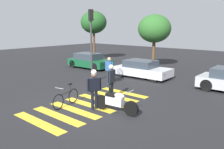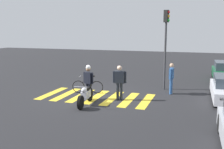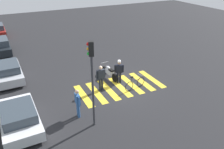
{
  "view_description": "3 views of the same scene",
  "coord_description": "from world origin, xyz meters",
  "px_view_note": "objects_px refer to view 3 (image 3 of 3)",
  "views": [
    {
      "loc": [
        7.53,
        -7.19,
        3.6
      ],
      "look_at": [
        0.05,
        1.62,
        1.21
      ],
      "focal_mm": 36.99,
      "sensor_mm": 36.0,
      "label": 1
    },
    {
      "loc": [
        13.17,
        5.23,
        3.62
      ],
      "look_at": [
        0.1,
        0.91,
        1.28
      ],
      "focal_mm": 43.64,
      "sensor_mm": 36.0,
      "label": 2
    },
    {
      "loc": [
        -12.23,
        6.7,
        7.88
      ],
      "look_at": [
        -0.04,
        0.65,
        1.12
      ],
      "focal_mm": 36.62,
      "sensor_mm": 36.0,
      "label": 3
    }
  ],
  "objects_px": {
    "police_motorcycle": "(109,72)",
    "car_black_suv": "(0,46)",
    "pedestrian_bystander": "(78,102)",
    "car_silver_sedan": "(8,72)",
    "leaning_bicycle": "(135,84)",
    "car_white_van": "(19,117)",
    "officer_by_motorcycle": "(101,76)",
    "traffic_light_pole": "(92,73)",
    "officer_on_foot": "(119,70)"
  },
  "relations": [
    {
      "from": "car_silver_sedan",
      "to": "officer_on_foot",
      "type": "bearing_deg",
      "value": -120.05
    },
    {
      "from": "police_motorcycle",
      "to": "officer_by_motorcycle",
      "type": "xyz_separation_m",
      "value": [
        -1.35,
        1.29,
        0.57
      ]
    },
    {
      "from": "car_white_van",
      "to": "traffic_light_pole",
      "type": "relative_size",
      "value": 0.87
    },
    {
      "from": "leaning_bicycle",
      "to": "officer_by_motorcycle",
      "type": "relative_size",
      "value": 0.98
    },
    {
      "from": "pedestrian_bystander",
      "to": "police_motorcycle",
      "type": "bearing_deg",
      "value": -45.94
    },
    {
      "from": "car_black_suv",
      "to": "traffic_light_pole",
      "type": "xyz_separation_m",
      "value": [
        -13.82,
        -3.85,
        2.4
      ]
    },
    {
      "from": "officer_on_foot",
      "to": "pedestrian_bystander",
      "type": "xyz_separation_m",
      "value": [
        -2.52,
        3.91,
        -0.04
      ]
    },
    {
      "from": "car_silver_sedan",
      "to": "traffic_light_pole",
      "type": "relative_size",
      "value": 0.86
    },
    {
      "from": "officer_on_foot",
      "to": "pedestrian_bystander",
      "type": "distance_m",
      "value": 4.66
    },
    {
      "from": "police_motorcycle",
      "to": "officer_by_motorcycle",
      "type": "bearing_deg",
      "value": 136.37
    },
    {
      "from": "police_motorcycle",
      "to": "pedestrian_bystander",
      "type": "xyz_separation_m",
      "value": [
        -3.52,
        3.64,
        0.53
      ]
    },
    {
      "from": "pedestrian_bystander",
      "to": "car_black_suv",
      "type": "relative_size",
      "value": 0.43
    },
    {
      "from": "officer_by_motorcycle",
      "to": "car_silver_sedan",
      "type": "xyz_separation_m",
      "value": [
        4.45,
        5.52,
        -0.39
      ]
    },
    {
      "from": "police_motorcycle",
      "to": "car_black_suv",
      "type": "height_order",
      "value": "car_black_suv"
    },
    {
      "from": "leaning_bicycle",
      "to": "car_silver_sedan",
      "type": "height_order",
      "value": "car_silver_sedan"
    },
    {
      "from": "car_white_van",
      "to": "car_silver_sedan",
      "type": "bearing_deg",
      "value": 1.18
    },
    {
      "from": "police_motorcycle",
      "to": "officer_on_foot",
      "type": "distance_m",
      "value": 1.19
    },
    {
      "from": "leaning_bicycle",
      "to": "traffic_light_pole",
      "type": "bearing_deg",
      "value": 120.27
    },
    {
      "from": "officer_by_motorcycle",
      "to": "traffic_light_pole",
      "type": "bearing_deg",
      "value": 150.19
    },
    {
      "from": "pedestrian_bystander",
      "to": "car_black_suv",
      "type": "height_order",
      "value": "pedestrian_bystander"
    },
    {
      "from": "leaning_bicycle",
      "to": "car_white_van",
      "type": "distance_m",
      "value": 7.58
    },
    {
      "from": "officer_on_foot",
      "to": "car_black_suv",
      "type": "bearing_deg",
      "value": 35.34
    },
    {
      "from": "police_motorcycle",
      "to": "traffic_light_pole",
      "type": "xyz_separation_m",
      "value": [
        -4.58,
        3.14,
        2.64
      ]
    },
    {
      "from": "pedestrian_bystander",
      "to": "car_white_van",
      "type": "bearing_deg",
      "value": 80.27
    },
    {
      "from": "car_white_van",
      "to": "officer_by_motorcycle",
      "type": "bearing_deg",
      "value": -72.99
    },
    {
      "from": "pedestrian_bystander",
      "to": "car_silver_sedan",
      "type": "distance_m",
      "value": 7.34
    },
    {
      "from": "leaning_bicycle",
      "to": "car_black_suv",
      "type": "height_order",
      "value": "car_black_suv"
    },
    {
      "from": "officer_on_foot",
      "to": "traffic_light_pole",
      "type": "bearing_deg",
      "value": 136.37
    },
    {
      "from": "officer_on_foot",
      "to": "car_white_van",
      "type": "distance_m",
      "value": 7.25
    },
    {
      "from": "police_motorcycle",
      "to": "leaning_bicycle",
      "type": "distance_m",
      "value": 2.41
    },
    {
      "from": "officer_by_motorcycle",
      "to": "pedestrian_bystander",
      "type": "xyz_separation_m",
      "value": [
        -2.17,
        2.35,
        -0.04
      ]
    },
    {
      "from": "officer_by_motorcycle",
      "to": "car_silver_sedan",
      "type": "bearing_deg",
      "value": 51.15
    },
    {
      "from": "police_motorcycle",
      "to": "leaning_bicycle",
      "type": "bearing_deg",
      "value": -159.21
    },
    {
      "from": "police_motorcycle",
      "to": "car_black_suv",
      "type": "bearing_deg",
      "value": 37.1
    },
    {
      "from": "officer_by_motorcycle",
      "to": "car_black_suv",
      "type": "distance_m",
      "value": 12.03
    },
    {
      "from": "pedestrian_bystander",
      "to": "car_black_suv",
      "type": "bearing_deg",
      "value": 14.7
    },
    {
      "from": "police_motorcycle",
      "to": "car_black_suv",
      "type": "xyz_separation_m",
      "value": [
        9.24,
        6.99,
        0.24
      ]
    },
    {
      "from": "car_silver_sedan",
      "to": "traffic_light_pole",
      "type": "bearing_deg",
      "value": -154.43
    },
    {
      "from": "car_silver_sedan",
      "to": "leaning_bicycle",
      "type": "bearing_deg",
      "value": -124.89
    },
    {
      "from": "leaning_bicycle",
      "to": "pedestrian_bystander",
      "type": "bearing_deg",
      "value": 105.82
    },
    {
      "from": "officer_on_foot",
      "to": "police_motorcycle",
      "type": "bearing_deg",
      "value": 15.25
    },
    {
      "from": "pedestrian_bystander",
      "to": "car_silver_sedan",
      "type": "xyz_separation_m",
      "value": [
        6.62,
        3.17,
        -0.36
      ]
    },
    {
      "from": "car_black_suv",
      "to": "officer_on_foot",
      "type": "bearing_deg",
      "value": -144.66
    },
    {
      "from": "officer_by_motorcycle",
      "to": "car_black_suv",
      "type": "bearing_deg",
      "value": 28.29
    },
    {
      "from": "car_silver_sedan",
      "to": "car_black_suv",
      "type": "bearing_deg",
      "value": 1.69
    },
    {
      "from": "leaning_bicycle",
      "to": "officer_by_motorcycle",
      "type": "height_order",
      "value": "officer_by_motorcycle"
    },
    {
      "from": "police_motorcycle",
      "to": "officer_by_motorcycle",
      "type": "height_order",
      "value": "officer_by_motorcycle"
    },
    {
      "from": "leaning_bicycle",
      "to": "car_black_suv",
      "type": "relative_size",
      "value": 0.43
    },
    {
      "from": "car_silver_sedan",
      "to": "police_motorcycle",
      "type": "bearing_deg",
      "value": -114.44
    },
    {
      "from": "officer_on_foot",
      "to": "car_black_suv",
      "type": "relative_size",
      "value": 0.44
    }
  ]
}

